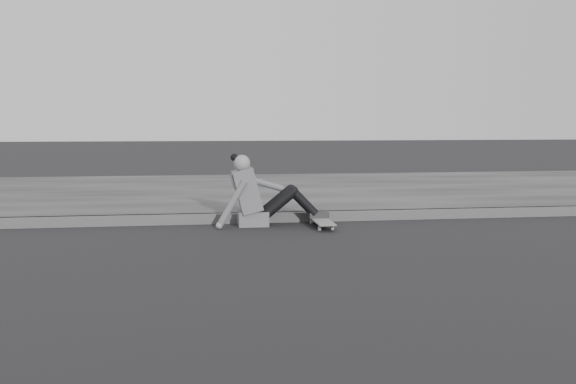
% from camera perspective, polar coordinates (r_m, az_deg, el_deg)
% --- Properties ---
extents(ground, '(80.00, 80.00, 0.00)m').
position_cam_1_polar(ground, '(5.53, -1.73, -6.82)').
color(ground, black).
rests_on(ground, ground).
extents(curb, '(24.00, 0.16, 0.12)m').
position_cam_1_polar(curb, '(8.04, -3.84, -2.30)').
color(curb, '#464646').
rests_on(curb, ground).
extents(sidewalk, '(24.00, 6.00, 0.12)m').
position_cam_1_polar(sidewalk, '(11.03, -5.07, -0.02)').
color(sidewalk, '#353535').
rests_on(sidewalk, ground).
extents(skateboard, '(0.20, 0.78, 0.09)m').
position_cam_1_polar(skateboard, '(7.69, 2.99, -2.61)').
color(skateboard, gray).
rests_on(skateboard, ground).
extents(seated_woman, '(1.38, 0.46, 0.88)m').
position_cam_1_polar(seated_woman, '(7.78, -2.66, -0.35)').
color(seated_woman, '#555658').
rests_on(seated_woman, ground).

